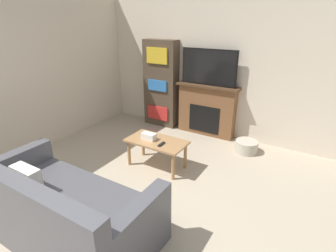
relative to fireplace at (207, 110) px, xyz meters
The scene contains 10 objects.
wall_back 0.86m from the fireplace, 82.94° to the left, with size 5.59×0.06×2.70m.
wall_side 3.06m from the fireplace, 141.52° to the right, with size 0.06×4.89×2.70m.
fireplace is the anchor object (origin of this frame).
tv 0.83m from the fireplace, 90.00° to the right, with size 1.07×0.03×0.66m.
couch 3.28m from the fireplace, 93.68° to the right, with size 2.00×1.00×0.91m.
coffee_table 1.59m from the fireplace, 95.07° to the right, with size 0.92×0.50×0.45m.
tissue_box 1.62m from the fireplace, 99.51° to the right, with size 0.22×0.12×0.10m.
remote_control 1.66m from the fireplace, 89.88° to the right, with size 0.04×0.15×0.02m.
bookshelf 1.12m from the fireplace, behind, with size 0.73×0.29×1.79m.
storage_basket 1.08m from the fireplace, 21.55° to the right, with size 0.39×0.39×0.21m.
Camera 1 is at (1.85, -0.79, 2.18)m, focal length 28.00 mm.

